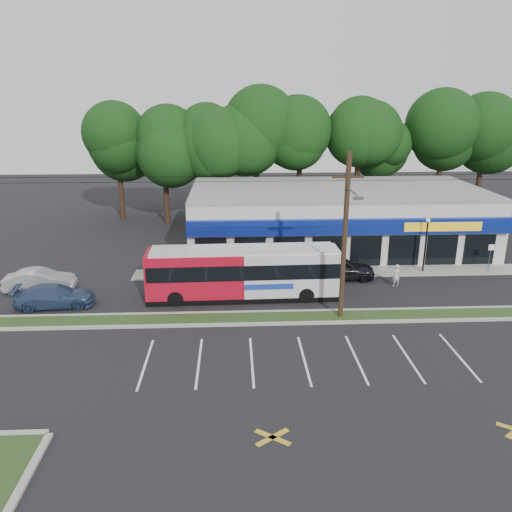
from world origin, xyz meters
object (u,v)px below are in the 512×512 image
at_px(metrobus, 244,272).
at_px(car_dark, 341,268).
at_px(lamp_post, 426,239).
at_px(pedestrian_a, 396,275).
at_px(utility_pole, 342,232).
at_px(pedestrian_b, 335,267).
at_px(car_blue, 55,296).
at_px(car_silver, 40,280).
at_px(sign_post, 490,253).

distance_m(metrobus, car_dark, 7.94).
bearing_deg(car_dark, lamp_post, -78.60).
distance_m(lamp_post, car_dark, 6.95).
xyz_separation_m(lamp_post, pedestrian_a, (-3.01, -2.80, -1.86)).
xyz_separation_m(utility_pole, pedestrian_b, (1.17, 6.98, -4.61)).
distance_m(metrobus, pedestrian_a, 10.97).
bearing_deg(car_dark, pedestrian_b, 57.88).
bearing_deg(car_dark, pedestrian_a, -113.06).
bearing_deg(pedestrian_b, lamp_post, -163.12).
relative_size(lamp_post, car_blue, 0.86).
height_order(utility_pole, pedestrian_b, utility_pole).
xyz_separation_m(utility_pole, car_silver, (-19.71, 5.32, -4.64)).
bearing_deg(utility_pole, sign_post, 30.15).
xyz_separation_m(car_dark, pedestrian_b, (-0.40, 0.26, -0.03)).
distance_m(metrobus, car_silver, 14.19).
bearing_deg(car_dark, utility_pole, 168.27).
bearing_deg(metrobus, sign_post, 10.86).
bearing_deg(car_blue, utility_pole, -103.99).
height_order(lamp_post, car_blue, lamp_post).
relative_size(utility_pole, pedestrian_b, 31.02).
bearing_deg(car_silver, pedestrian_a, -95.68).
bearing_deg(car_dark, car_silver, 95.16).
relative_size(lamp_post, car_dark, 0.87).
bearing_deg(lamp_post, car_silver, -174.76).
height_order(car_dark, car_blue, car_dark).
relative_size(car_silver, pedestrian_b, 2.90).
bearing_deg(sign_post, car_dark, -175.38).
distance_m(metrobus, pedestrian_b, 7.69).
distance_m(car_silver, pedestrian_b, 20.94).
bearing_deg(lamp_post, car_blue, -168.45).
xyz_separation_m(utility_pole, lamp_post, (8.17, 7.87, -2.74)).
distance_m(sign_post, car_silver, 32.97).
distance_m(lamp_post, car_silver, 28.06).
bearing_deg(car_dark, metrobus, 114.88).
bearing_deg(pedestrian_b, sign_post, -167.22).
bearing_deg(car_blue, pedestrian_b, -82.67).
xyz_separation_m(car_silver, car_blue, (1.93, -2.74, -0.05)).
height_order(car_silver, car_blue, car_silver).
relative_size(metrobus, pedestrian_a, 7.84).
height_order(car_silver, pedestrian_a, pedestrian_a).
distance_m(sign_post, pedestrian_a, 8.44).
xyz_separation_m(metrobus, car_dark, (7.23, 3.14, -0.98)).
xyz_separation_m(metrobus, pedestrian_a, (10.82, 1.50, -1.00)).
xyz_separation_m(sign_post, pedestrian_a, (-8.01, -2.57, -0.74)).
xyz_separation_m(utility_pole, pedestrian_a, (5.16, 5.07, -4.60)).
relative_size(lamp_post, sign_post, 1.91).
xyz_separation_m(utility_pole, car_blue, (-17.78, 2.57, -4.69)).
bearing_deg(pedestrian_b, utility_pole, 90.07).
relative_size(metrobus, car_silver, 2.73).
height_order(sign_post, pedestrian_a, sign_post).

